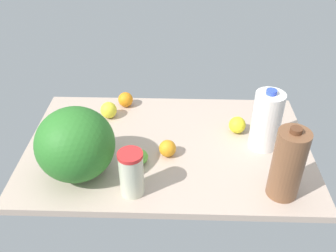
{
  "coord_description": "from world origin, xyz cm",
  "views": [
    {
      "loc": [
        -3.87,
        125.18,
        102.75
      ],
      "look_at": [
        0.0,
        0.0,
        13.0
      ],
      "focal_mm": 40.0,
      "sensor_mm": 36.0,
      "label": 1
    }
  ],
  "objects_px": {
    "tumbler_cup": "(131,173)",
    "watermelon": "(75,144)",
    "chocolate_milk_jug": "(288,164)",
    "lemon_by_jug": "(109,110)",
    "orange_loose": "(168,148)",
    "lime_near_front": "(140,157)",
    "milk_jug": "(266,121)",
    "orange_far_back": "(126,100)",
    "lemon_beside_bowl": "(237,125)"
  },
  "relations": [
    {
      "from": "watermelon",
      "to": "lemon_by_jug",
      "type": "xyz_separation_m",
      "value": [
        -0.05,
        -0.39,
        -0.1
      ]
    },
    {
      "from": "lemon_by_jug",
      "to": "lemon_beside_bowl",
      "type": "height_order",
      "value": "lemon_by_jug"
    },
    {
      "from": "watermelon",
      "to": "orange_loose",
      "type": "relative_size",
      "value": 4.17
    },
    {
      "from": "orange_far_back",
      "to": "lemon_beside_bowl",
      "type": "distance_m",
      "value": 0.56
    },
    {
      "from": "watermelon",
      "to": "orange_loose",
      "type": "xyz_separation_m",
      "value": [
        -0.34,
        -0.11,
        -0.1
      ]
    },
    {
      "from": "orange_far_back",
      "to": "milk_jug",
      "type": "bearing_deg",
      "value": 154.66
    },
    {
      "from": "lemon_beside_bowl",
      "to": "orange_loose",
      "type": "bearing_deg",
      "value": 29.46
    },
    {
      "from": "tumbler_cup",
      "to": "orange_far_back",
      "type": "height_order",
      "value": "tumbler_cup"
    },
    {
      "from": "milk_jug",
      "to": "lime_near_front",
      "type": "height_order",
      "value": "milk_jug"
    },
    {
      "from": "tumbler_cup",
      "to": "milk_jug",
      "type": "relative_size",
      "value": 0.67
    },
    {
      "from": "chocolate_milk_jug",
      "to": "orange_far_back",
      "type": "bearing_deg",
      "value": -41.78
    },
    {
      "from": "watermelon",
      "to": "orange_far_back",
      "type": "xyz_separation_m",
      "value": [
        -0.12,
        -0.49,
        -0.1
      ]
    },
    {
      "from": "orange_loose",
      "to": "orange_far_back",
      "type": "bearing_deg",
      "value": -59.58
    },
    {
      "from": "watermelon",
      "to": "lime_near_front",
      "type": "relative_size",
      "value": 4.72
    },
    {
      "from": "milk_jug",
      "to": "orange_loose",
      "type": "xyz_separation_m",
      "value": [
        0.4,
        0.08,
        -0.09
      ]
    },
    {
      "from": "watermelon",
      "to": "orange_far_back",
      "type": "distance_m",
      "value": 0.51
    },
    {
      "from": "tumbler_cup",
      "to": "watermelon",
      "type": "relative_size",
      "value": 0.62
    },
    {
      "from": "chocolate_milk_jug",
      "to": "lemon_beside_bowl",
      "type": "xyz_separation_m",
      "value": [
        0.12,
        -0.37,
        -0.1
      ]
    },
    {
      "from": "chocolate_milk_jug",
      "to": "lemon_beside_bowl",
      "type": "relative_size",
      "value": 3.91
    },
    {
      "from": "lemon_by_jug",
      "to": "orange_loose",
      "type": "relative_size",
      "value": 1.09
    },
    {
      "from": "milk_jug",
      "to": "orange_loose",
      "type": "relative_size",
      "value": 3.85
    },
    {
      "from": "chocolate_milk_jug",
      "to": "orange_far_back",
      "type": "xyz_separation_m",
      "value": [
        0.64,
        -0.57,
        -0.1
      ]
    },
    {
      "from": "lime_near_front",
      "to": "lemon_beside_bowl",
      "type": "xyz_separation_m",
      "value": [
        -0.41,
        -0.22,
        0.01
      ]
    },
    {
      "from": "lemon_by_jug",
      "to": "tumbler_cup",
      "type": "bearing_deg",
      "value": 108.67
    },
    {
      "from": "tumbler_cup",
      "to": "milk_jug",
      "type": "bearing_deg",
      "value": -150.84
    },
    {
      "from": "tumbler_cup",
      "to": "chocolate_milk_jug",
      "type": "bearing_deg",
      "value": -178.72
    },
    {
      "from": "chocolate_milk_jug",
      "to": "watermelon",
      "type": "bearing_deg",
      "value": -6.48
    },
    {
      "from": "tumbler_cup",
      "to": "lime_near_front",
      "type": "distance_m",
      "value": 0.17
    },
    {
      "from": "tumbler_cup",
      "to": "lime_near_front",
      "type": "relative_size",
      "value": 2.93
    },
    {
      "from": "lemon_by_jug",
      "to": "orange_far_back",
      "type": "relative_size",
      "value": 1.06
    },
    {
      "from": "lemon_beside_bowl",
      "to": "lime_near_front",
      "type": "bearing_deg",
      "value": 28.59
    },
    {
      "from": "milk_jug",
      "to": "orange_far_back",
      "type": "relative_size",
      "value": 3.74
    },
    {
      "from": "lemon_by_jug",
      "to": "lemon_beside_bowl",
      "type": "xyz_separation_m",
      "value": [
        -0.59,
        0.1,
        -0.0
      ]
    },
    {
      "from": "chocolate_milk_jug",
      "to": "orange_loose",
      "type": "height_order",
      "value": "chocolate_milk_jug"
    },
    {
      "from": "milk_jug",
      "to": "lemon_by_jug",
      "type": "relative_size",
      "value": 3.53
    },
    {
      "from": "tumbler_cup",
      "to": "milk_jug",
      "type": "distance_m",
      "value": 0.6
    },
    {
      "from": "chocolate_milk_jug",
      "to": "lime_near_front",
      "type": "bearing_deg",
      "value": -15.69
    },
    {
      "from": "lemon_by_jug",
      "to": "orange_far_back",
      "type": "bearing_deg",
      "value": -123.92
    },
    {
      "from": "watermelon",
      "to": "chocolate_milk_jug",
      "type": "relative_size",
      "value": 1.01
    },
    {
      "from": "milk_jug",
      "to": "lemon_by_jug",
      "type": "bearing_deg",
      "value": -15.75
    },
    {
      "from": "watermelon",
      "to": "lemon_by_jug",
      "type": "bearing_deg",
      "value": -97.68
    },
    {
      "from": "orange_far_back",
      "to": "lemon_beside_bowl",
      "type": "xyz_separation_m",
      "value": [
        -0.52,
        0.2,
        0.0
      ]
    },
    {
      "from": "orange_loose",
      "to": "lemon_by_jug",
      "type": "bearing_deg",
      "value": -43.63
    },
    {
      "from": "lime_near_front",
      "to": "lemon_beside_bowl",
      "type": "relative_size",
      "value": 0.83
    },
    {
      "from": "milk_jug",
      "to": "lemon_beside_bowl",
      "type": "bearing_deg",
      "value": -43.64
    },
    {
      "from": "tumbler_cup",
      "to": "watermelon",
      "type": "bearing_deg",
      "value": -24.5
    },
    {
      "from": "milk_jug",
      "to": "chocolate_milk_jug",
      "type": "bearing_deg",
      "value": 94.38
    },
    {
      "from": "chocolate_milk_jug",
      "to": "lemon_by_jug",
      "type": "relative_size",
      "value": 3.8
    },
    {
      "from": "watermelon",
      "to": "milk_jug",
      "type": "distance_m",
      "value": 0.76
    },
    {
      "from": "watermelon",
      "to": "lemon_by_jug",
      "type": "relative_size",
      "value": 3.83
    }
  ]
}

